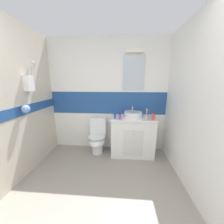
{
  "coord_description": "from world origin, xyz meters",
  "views": [
    {
      "loc": [
        0.32,
        -0.4,
        1.57
      ],
      "look_at": [
        0.14,
        1.9,
        1.01
      ],
      "focal_mm": 20.01,
      "sensor_mm": 36.0,
      "label": 1
    }
  ],
  "objects_px": {
    "soap_dispenser": "(153,117)",
    "lotion_bottle_short": "(120,116)",
    "perfume_flask_small": "(115,116)",
    "toilet": "(98,137)",
    "sink_basin": "(133,114)",
    "toothbrush_cup": "(146,117)"
  },
  "relations": [
    {
      "from": "toilet",
      "to": "perfume_flask_small",
      "type": "bearing_deg",
      "value": -20.52
    },
    {
      "from": "toothbrush_cup",
      "to": "soap_dispenser",
      "type": "bearing_deg",
      "value": -2.04
    },
    {
      "from": "soap_dispenser",
      "to": "lotion_bottle_short",
      "type": "distance_m",
      "value": 0.65
    },
    {
      "from": "soap_dispenser",
      "to": "perfume_flask_small",
      "type": "distance_m",
      "value": 0.75
    },
    {
      "from": "soap_dispenser",
      "to": "lotion_bottle_short",
      "type": "xyz_separation_m",
      "value": [
        -0.65,
        0.0,
        -0.01
      ]
    },
    {
      "from": "toilet",
      "to": "soap_dispenser",
      "type": "bearing_deg",
      "value": -9.09
    },
    {
      "from": "soap_dispenser",
      "to": "toothbrush_cup",
      "type": "bearing_deg",
      "value": 177.96
    },
    {
      "from": "sink_basin",
      "to": "toothbrush_cup",
      "type": "distance_m",
      "value": 0.32
    },
    {
      "from": "sink_basin",
      "to": "toilet",
      "type": "distance_m",
      "value": 0.94
    },
    {
      "from": "sink_basin",
      "to": "toilet",
      "type": "height_order",
      "value": "sink_basin"
    },
    {
      "from": "sink_basin",
      "to": "perfume_flask_small",
      "type": "relative_size",
      "value": 4.18
    },
    {
      "from": "sink_basin",
      "to": "toothbrush_cup",
      "type": "height_order",
      "value": "toothbrush_cup"
    },
    {
      "from": "lotion_bottle_short",
      "to": "perfume_flask_small",
      "type": "xyz_separation_m",
      "value": [
        -0.1,
        0.03,
        -0.01
      ]
    },
    {
      "from": "sink_basin",
      "to": "toothbrush_cup",
      "type": "relative_size",
      "value": 1.83
    },
    {
      "from": "lotion_bottle_short",
      "to": "toilet",
      "type": "bearing_deg",
      "value": 159.78
    },
    {
      "from": "sink_basin",
      "to": "perfume_flask_small",
      "type": "xyz_separation_m",
      "value": [
        -0.37,
        -0.17,
        -0.01
      ]
    },
    {
      "from": "sink_basin",
      "to": "lotion_bottle_short",
      "type": "height_order",
      "value": "sink_basin"
    },
    {
      "from": "toilet",
      "to": "toothbrush_cup",
      "type": "relative_size",
      "value": 3.5
    },
    {
      "from": "perfume_flask_small",
      "to": "lotion_bottle_short",
      "type": "bearing_deg",
      "value": -18.99
    },
    {
      "from": "toothbrush_cup",
      "to": "perfume_flask_small",
      "type": "height_order",
      "value": "toothbrush_cup"
    },
    {
      "from": "toothbrush_cup",
      "to": "perfume_flask_small",
      "type": "relative_size",
      "value": 2.28
    },
    {
      "from": "toilet",
      "to": "perfume_flask_small",
      "type": "xyz_separation_m",
      "value": [
        0.4,
        -0.15,
        0.53
      ]
    }
  ]
}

